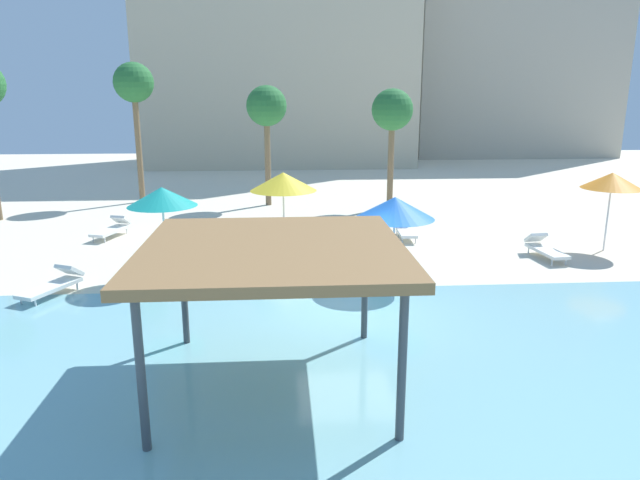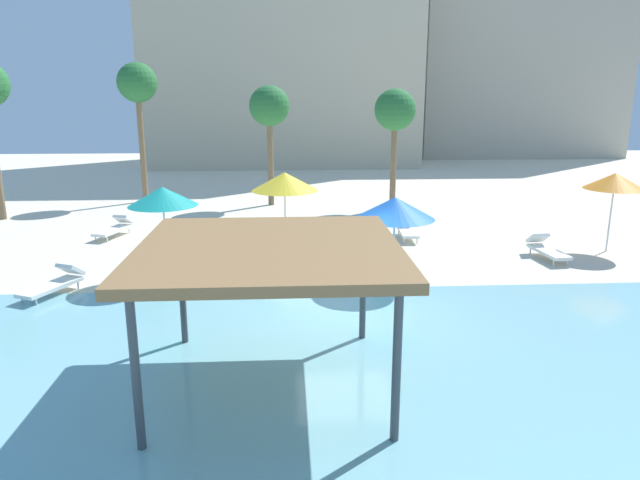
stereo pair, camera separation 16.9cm
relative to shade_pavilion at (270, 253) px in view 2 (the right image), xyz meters
The scene contains 18 objects.
ground_plane 4.87m from the shade_pavilion, 65.07° to the left, with size 80.00×80.00×0.00m, color beige.
lagoon_water 3.42m from the shade_pavilion, 40.30° to the right, with size 44.00×13.50×0.04m, color #7AB7C1.
shade_pavilion is the anchor object (origin of this frame).
beach_umbrella_teal_0 7.14m from the shade_pavilion, 116.43° to the left, with size 1.95×1.95×2.74m.
beach_umbrella_yellow_1 10.58m from the shade_pavilion, 88.68° to the left, with size 2.38×2.38×2.57m.
beach_umbrella_orange_3 14.26m from the shade_pavilion, 37.67° to the left, with size 1.97×1.97×2.71m.
beach_umbrella_blue_4 6.50m from the shade_pavilion, 59.62° to the left, with size 2.21×2.21×2.53m.
lounge_chair_0 9.49m from the shade_pavilion, 99.14° to the left, with size 1.16×1.99×0.74m.
lounge_chair_1 8.29m from the shade_pavilion, 138.25° to the left, with size 1.33×1.97×0.74m.
lounge_chair_2 13.61m from the shade_pavilion, 117.66° to the left, with size 1.15×1.99×0.74m.
lounge_chair_3 12.10m from the shade_pavilion, 42.17° to the left, with size 0.78×1.95×0.74m.
lounge_chair_4 12.23m from the shade_pavilion, 66.37° to the left, with size 0.72×1.93×0.74m.
lounge_chair_6 8.80m from the shade_pavilion, 84.53° to the left, with size 0.87×1.96×0.74m.
palm_tree_0 20.62m from the shade_pavilion, 109.46° to the left, with size 1.90×1.90×6.75m.
palm_tree_2 17.72m from the shade_pavilion, 72.49° to the left, with size 1.90×1.90×5.52m.
palm_tree_3 18.10m from the shade_pavilion, 91.44° to the left, with size 1.90×1.90×5.67m.
hotel_block_0 36.58m from the shade_pavilion, 89.77° to the left, with size 19.81×9.28×20.83m, color beige.
hotel_block_1 46.93m from the shade_pavilion, 64.29° to the left, with size 17.19×9.90×19.72m, color #B2A893.
Camera 2 is at (-1.43, -13.51, 5.27)m, focal length 32.19 mm.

